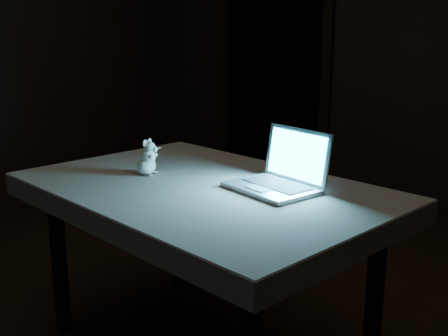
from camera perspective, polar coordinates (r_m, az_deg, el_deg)
The scene contains 6 objects.
back_wall at distance 4.41m, azimuth 18.18°, elevation 13.17°, with size 4.50×0.04×2.60m, color black.
doorway at distance 4.84m, azimuth 5.13°, elevation 11.04°, with size 1.06×0.36×2.13m, color black, non-canonical shape.
table at distance 2.31m, azimuth -2.00°, elevation -10.54°, with size 1.35×0.87×0.72m, color black, non-canonical shape.
tablecloth at distance 2.23m, azimuth -4.00°, elevation -2.51°, with size 1.43×0.95×0.08m, color beige, non-canonical shape.
laptop at distance 2.09m, azimuth 4.89°, elevation 0.67°, with size 0.33×0.29×0.22m, color #ACACB1, non-canonical shape.
plush_mouse at distance 2.34m, azimuth -7.94°, elevation 1.11°, with size 0.11×0.11×0.15m, color white, non-canonical shape.
Camera 1 is at (1.23, -1.73, 1.33)m, focal length 45.00 mm.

